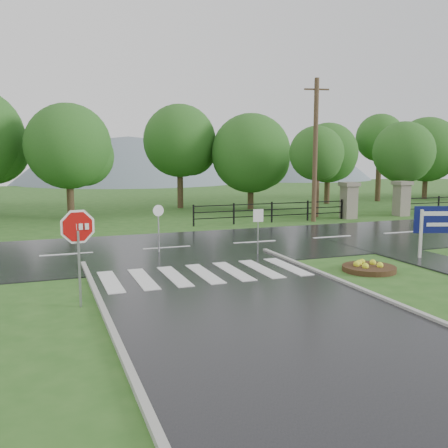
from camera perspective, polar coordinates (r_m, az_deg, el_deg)
name	(u,v)px	position (r m, az deg, el deg)	size (l,w,h in m)	color
ground	(272,323)	(11.77, 5.55, -11.25)	(120.00, 120.00, 0.00)	#2C5B1E
main_road	(167,249)	(20.93, -6.54, -2.82)	(90.00, 8.00, 0.04)	black
walkway	(435,262)	(19.75, 22.94, -4.03)	(2.20, 11.00, 0.04)	#272729
crosswalk	(204,273)	(16.21, -2.25, -5.67)	(6.50, 2.80, 0.02)	silver
pillar_west	(349,200)	(31.67, 14.08, 2.73)	(1.00, 1.00, 2.24)	gray
pillar_east	(402,198)	(34.10, 19.64, 2.86)	(1.00, 1.00, 2.24)	gray
fence_west	(272,210)	(29.07, 5.49, 1.60)	(9.58, 0.08, 1.20)	black
hills	(102,286)	(77.90, -13.73, -6.86)	(102.00, 48.00, 48.00)	slate
treeline	(131,212)	(34.70, -10.54, 1.30)	(83.20, 5.20, 10.00)	#21571B
stop_sign	(78,235)	(13.04, -16.34, -1.24)	(1.17, 0.23, 2.66)	#939399
estate_billboard	(443,222)	(20.62, 23.76, 0.20)	(2.17, 0.78, 1.96)	silver
flower_bed	(369,267)	(17.44, 16.25, -4.78)	(1.77, 1.77, 0.35)	#332111
reg_sign_small	(258,222)	(19.23, 3.92, 0.23)	(0.40, 0.07, 1.81)	#939399
reg_sign_round	(158,222)	(19.78, -7.50, 0.22)	(0.45, 0.10, 1.93)	#939399
utility_pole_east	(315,150)	(29.65, 10.38, 8.34)	(1.45, 0.42, 8.24)	#473523
entrance_tree_left	(317,154)	(32.03, 10.53, 7.90)	(3.41, 3.41, 5.72)	#3D2B1C
entrance_tree_right	(404,152)	(35.94, 19.84, 7.70)	(4.10, 4.10, 6.14)	#3D2B1C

